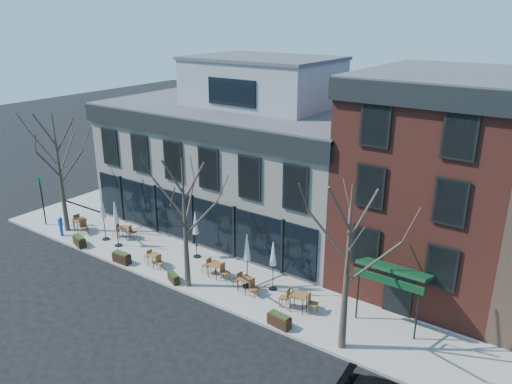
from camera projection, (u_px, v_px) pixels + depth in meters
The scene contains 25 objects.
ground at pixel (195, 247), 31.28m from camera, with size 120.00×120.00×0.00m, color black.
sidewalk_front at pixel (213, 275), 27.84m from camera, with size 33.50×4.70×0.15m, color gray.
sidewalk_side at pixel (143, 187), 41.97m from camera, with size 4.50×12.00×0.15m, color gray.
corner_building at pixel (243, 157), 33.54m from camera, with size 18.39×10.39×11.10m.
red_brick_building at pixel (440, 179), 26.15m from camera, with size 8.20×11.78×11.18m.
tree_corner at pixel (60, 172), 31.98m from camera, with size 3.93×3.98×7.92m.
tree_mid at pixel (185, 223), 25.36m from camera, with size 3.50×3.55×7.04m.
tree_right at pixel (347, 268), 20.40m from camera, with size 3.72×3.77×7.48m.
sign_pole at pixel (42, 198), 33.58m from camera, with size 0.50×0.10×3.40m.
call_box at pixel (61, 226), 32.29m from camera, with size 0.27×0.27×1.35m.
cafe_set_0 at pixel (80, 224), 33.08m from camera, with size 1.98×0.97×1.01m.
cafe_set_1 at pixel (124, 231), 32.13m from camera, with size 1.68×0.97×0.87m.
cafe_set_2 at pixel (154, 259), 28.50m from camera, with size 1.67×0.74×0.86m.
cafe_set_3 at pixel (216, 268), 27.32m from camera, with size 1.83×0.75×0.96m.
cafe_set_4 at pixel (246, 283), 25.85m from camera, with size 1.80×0.82×0.92m.
cafe_set_5 at pixel (299, 300), 24.23m from camera, with size 2.03×0.94×1.04m.
umbrella_0 at pixel (103, 209), 31.28m from camera, with size 0.47×0.47×2.96m.
umbrella_1 at pixel (116, 215), 30.42m from camera, with size 0.47×0.47×2.94m.
umbrella_2 at pixel (196, 225), 29.01m from camera, with size 0.46×0.46×2.88m.
umbrella_3 at pixel (247, 250), 25.81m from camera, with size 0.48×0.48×3.00m.
umbrella_4 at pixel (273, 256), 25.58m from camera, with size 0.44×0.44×2.73m.
planter_0 at pixel (79, 241), 31.05m from camera, with size 1.21×0.74×0.63m.
planter_1 at pixel (122, 258), 28.92m from camera, with size 1.16×0.49×0.64m.
planter_2 at pixel (174, 278), 26.85m from camera, with size 0.97×0.68×0.50m.
planter_3 at pixel (279, 320), 23.03m from camera, with size 1.18×0.57×0.64m.
Camera 1 is at (19.42, -20.90, 13.83)m, focal length 35.00 mm.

